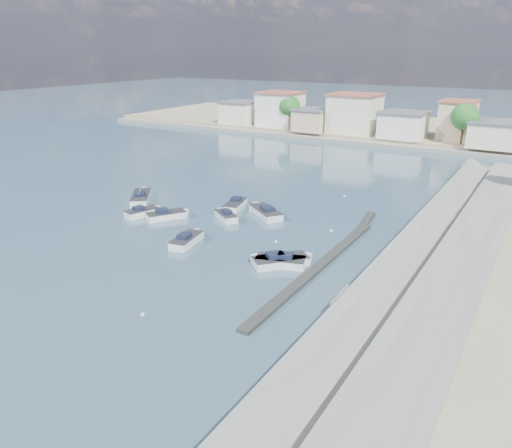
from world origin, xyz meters
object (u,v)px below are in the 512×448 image
Objects in this scene: motorboat_a at (188,240)px; motorboat_e at (168,215)px; motorboat_f at (225,216)px; motorboat_b at (144,212)px; motorboat_c at (265,212)px; sailboat at (141,196)px; motorboat_g at (234,206)px; motorboat_h at (283,261)px; motorboat_d at (278,262)px.

motorboat_e is at bearing 143.93° from motorboat_a.
motorboat_e is 1.20× the size of motorboat_f.
motorboat_b and motorboat_c have the same top height.
motorboat_f is (-1.01, 8.39, -0.00)m from motorboat_a.
motorboat_e and motorboat_f have the same top height.
sailboat is (-17.38, -2.91, 0.03)m from motorboat_c.
motorboat_f and motorboat_g have the same top height.
motorboat_e is 0.53× the size of sailboat.
motorboat_c is at bearing -2.51° from motorboat_g.
motorboat_g is (-4.50, 0.20, 0.00)m from motorboat_c.
motorboat_c is at bearing 127.03° from motorboat_h.
motorboat_a is 1.14× the size of motorboat_b.
motorboat_b is at bearing -148.02° from motorboat_c.
motorboat_c is 11.56m from motorboat_e.
motorboat_d is 0.96× the size of motorboat_g.
motorboat_a and motorboat_c have the same top height.
motorboat_a is 11.07m from motorboat_h.
motorboat_h is at bearing 45.16° from motorboat_d.
motorboat_h is at bearing -52.97° from motorboat_c.
motorboat_c is at bearing 37.67° from motorboat_e.
motorboat_d is 1.09× the size of motorboat_e.
motorboat_b is 0.79× the size of motorboat_c.
motorboat_d is 14.40m from motorboat_f.
motorboat_f is (9.22, 3.99, 0.00)m from motorboat_b.
sailboat is at bearing 148.74° from motorboat_a.
motorboat_e is at bearing 11.80° from motorboat_b.
motorboat_b is at bearing -168.20° from motorboat_e.
motorboat_b and motorboat_h have the same top height.
motorboat_b is at bearing -134.86° from motorboat_g.
sailboat reaches higher than motorboat_b.
motorboat_f is at bearing 146.38° from motorboat_h.
motorboat_e is 9.22m from sailboat.
motorboat_d is (10.67, -0.03, -0.00)m from motorboat_a.
motorboat_d is at bearing -55.06° from motorboat_c.
motorboat_h is (0.39, 0.39, 0.00)m from motorboat_d.
motorboat_d and motorboat_h have the same top height.
motorboat_a is 17.79m from sailboat.
motorboat_d is at bearing -16.14° from motorboat_e.
motorboat_a is at bearing 179.85° from motorboat_d.
motorboat_a is 10.67m from motorboat_d.
sailboat is (-4.98, 4.83, 0.03)m from motorboat_b.
sailboat reaches higher than motorboat_g.
motorboat_e is 8.62m from motorboat_g.
motorboat_h is 0.58× the size of sailboat.
motorboat_a is 0.95× the size of motorboat_g.
motorboat_c is 1.20× the size of motorboat_e.
motorboat_g is at bearing 177.49° from motorboat_c.
motorboat_g is 17.97m from motorboat_h.
motorboat_a is at bearing -79.32° from motorboat_g.
motorboat_c is 0.64× the size of sailboat.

